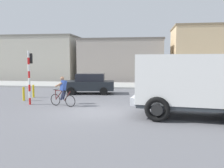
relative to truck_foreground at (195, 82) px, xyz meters
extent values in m
plane|color=slate|center=(-4.97, 0.64, -1.67)|extent=(120.00, 120.00, 0.00)
cube|color=#ADADA8|center=(-4.97, 13.17, -1.59)|extent=(80.00, 5.00, 0.16)
cube|color=white|center=(0.03, 0.00, 0.13)|extent=(5.48, 3.16, 2.20)
cube|color=#2D3338|center=(0.03, 0.00, -1.05)|extent=(5.37, 3.10, 0.16)
cube|color=silver|center=(-2.65, 0.35, -0.87)|extent=(0.55, 2.39, 0.36)
cube|color=black|center=(-2.50, 0.33, 0.63)|extent=(0.40, 2.12, 0.70)
torus|color=black|center=(-1.74, -1.06, -1.12)|extent=(1.12, 0.38, 1.10)
cylinder|color=black|center=(-1.74, -1.06, -1.12)|extent=(0.53, 0.36, 0.50)
torus|color=black|center=(-1.40, 1.48, -1.12)|extent=(1.12, 0.38, 1.10)
cylinder|color=black|center=(-1.40, 1.48, -1.12)|extent=(0.53, 0.36, 0.50)
torus|color=black|center=(-7.46, 2.02, -1.33)|extent=(0.66, 0.25, 0.68)
torus|color=black|center=(-6.46, 1.69, -1.33)|extent=(0.66, 0.25, 0.68)
cylinder|color=#591E1E|center=(-7.13, 1.91, -0.76)|extent=(0.58, 0.23, 0.09)
cylinder|color=#591E1E|center=(-7.18, 1.93, -1.01)|extent=(0.50, 0.20, 0.57)
cylinder|color=#591E1E|center=(-6.65, 1.76, -1.06)|extent=(0.43, 0.18, 0.57)
cylinder|color=#591E1E|center=(-7.43, 2.01, -1.03)|extent=(0.10, 0.07, 0.59)
cylinder|color=black|center=(-7.41, 2.00, -0.72)|extent=(0.18, 0.48, 0.03)
cube|color=black|center=(-6.84, 1.82, -0.79)|extent=(0.27, 0.19, 0.06)
cube|color=#3351A8|center=(-6.89, 1.83, -0.46)|extent=(0.38, 0.40, 0.59)
sphere|color=#9E7051|center=(-6.96, 1.85, -0.06)|extent=(0.22, 0.22, 0.22)
cylinder|color=#2D334C|center=(-6.95, 1.75, -1.02)|extent=(0.33, 0.21, 0.57)
cylinder|color=#9E7051|center=(-7.13, 1.74, -0.41)|extent=(0.49, 0.24, 0.29)
cylinder|color=#2D334C|center=(-6.89, 1.94, -1.02)|extent=(0.33, 0.21, 0.57)
cylinder|color=#9E7051|center=(-7.03, 2.05, -0.41)|extent=(0.49, 0.24, 0.29)
cylinder|color=red|center=(-9.09, 2.11, -1.47)|extent=(0.12, 0.12, 0.40)
cylinder|color=white|center=(-9.09, 2.11, -1.07)|extent=(0.12, 0.12, 0.40)
cylinder|color=red|center=(-9.09, 2.11, -0.67)|extent=(0.12, 0.12, 0.40)
cylinder|color=white|center=(-9.09, 2.11, -0.27)|extent=(0.12, 0.12, 0.40)
cylinder|color=red|center=(-9.09, 2.11, 0.13)|extent=(0.12, 0.12, 0.40)
cylinder|color=white|center=(-9.09, 2.11, 0.53)|extent=(0.12, 0.12, 0.40)
cylinder|color=red|center=(-9.09, 2.11, 0.93)|extent=(0.12, 0.12, 0.40)
cylinder|color=white|center=(-9.09, 2.11, 1.33)|extent=(0.12, 0.12, 0.40)
cube|color=black|center=(-9.09, 2.29, 1.08)|extent=(0.24, 0.20, 0.60)
sphere|color=green|center=(-9.09, 2.41, 1.08)|extent=(0.14, 0.14, 0.14)
cube|color=#1E2328|center=(-6.70, 7.22, -1.02)|extent=(4.17, 2.15, 0.70)
cube|color=black|center=(-6.55, 7.24, -0.37)|extent=(2.35, 1.69, 0.60)
cylinder|color=black|center=(-7.83, 6.23, -1.37)|extent=(0.62, 0.25, 0.60)
cylinder|color=black|center=(-8.02, 7.92, -1.37)|extent=(0.62, 0.25, 0.60)
cylinder|color=black|center=(-5.37, 6.52, -1.37)|extent=(0.62, 0.25, 0.60)
cylinder|color=black|center=(-5.56, 8.21, -1.37)|extent=(0.62, 0.25, 0.60)
cylinder|color=gold|center=(-10.14, 3.37, -1.22)|extent=(0.14, 0.14, 0.90)
cylinder|color=gold|center=(-10.14, 4.77, -1.22)|extent=(0.14, 0.14, 0.90)
cube|color=#B2AD9E|center=(-17.20, 21.52, 1.16)|extent=(11.40, 7.82, 5.66)
cube|color=slate|center=(-17.20, 21.52, 4.09)|extent=(11.62, 7.98, 0.20)
cube|color=#9E9389|center=(-5.31, 19.74, 0.86)|extent=(10.27, 5.70, 5.06)
cube|color=#5E5852|center=(-5.31, 19.74, 3.49)|extent=(10.47, 5.82, 0.20)
cube|color=#D1B284|center=(4.69, 18.71, 1.51)|extent=(7.45, 6.01, 6.36)
cube|color=#7D6B4F|center=(4.69, 18.71, 4.79)|extent=(7.60, 6.13, 0.20)
camera|label=1|loc=(-2.26, -11.50, 0.99)|focal=39.09mm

